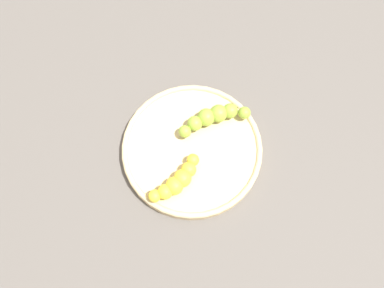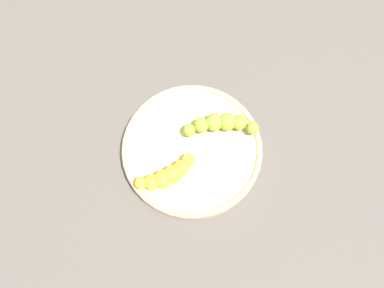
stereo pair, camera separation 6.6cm
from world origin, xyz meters
TOP-DOWN VIEW (x-y plane):
  - ground_plane at (0.00, 0.00)m, footprint 2.40×2.40m
  - fruit_bowl at (0.00, 0.00)m, footprint 0.25×0.25m
  - banana_yellow at (0.06, 0.03)m, footprint 0.11×0.04m
  - banana_green at (-0.06, -0.01)m, footprint 0.12×0.07m

SIDE VIEW (x-z plane):
  - ground_plane at x=0.00m, z-range 0.00..0.00m
  - fruit_bowl at x=0.00m, z-range 0.00..0.02m
  - banana_yellow at x=0.06m, z-range 0.02..0.05m
  - banana_green at x=-0.06m, z-range 0.02..0.05m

